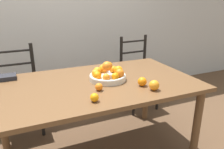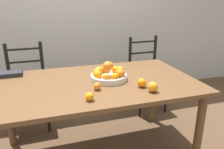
# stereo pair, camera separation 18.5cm
# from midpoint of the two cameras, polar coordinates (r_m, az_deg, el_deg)

# --- Properties ---
(wall_back) EXTENTS (8.00, 0.06, 2.60)m
(wall_back) POSITION_cam_midpoint_polar(r_m,az_deg,el_deg) (3.27, -9.26, 16.19)
(wall_back) COLOR beige
(wall_back) RESTS_ON ground_plane
(dining_table) EXTENTS (1.78, 1.02, 0.77)m
(dining_table) POSITION_cam_midpoint_polar(r_m,az_deg,el_deg) (1.95, -1.71, -4.38)
(dining_table) COLOR brown
(dining_table) RESTS_ON ground_plane
(fruit_bowl) EXTENTS (0.33, 0.33, 0.18)m
(fruit_bowl) POSITION_cam_midpoint_polar(r_m,az_deg,el_deg) (1.94, 1.90, 0.05)
(fruit_bowl) COLOR beige
(fruit_bowl) RESTS_ON dining_table
(orange_loose_0) EXTENTS (0.08, 0.08, 0.08)m
(orange_loose_0) POSITION_cam_midpoint_polar(r_m,az_deg,el_deg) (1.74, 13.63, -3.23)
(orange_loose_0) COLOR orange
(orange_loose_0) RESTS_ON dining_table
(orange_loose_1) EXTENTS (0.07, 0.07, 0.07)m
(orange_loose_1) POSITION_cam_midpoint_polar(r_m,az_deg,el_deg) (1.82, 10.69, -2.19)
(orange_loose_1) COLOR orange
(orange_loose_1) RESTS_ON dining_table
(orange_loose_2) EXTENTS (0.06, 0.06, 0.06)m
(orange_loose_2) POSITION_cam_midpoint_polar(r_m,az_deg,el_deg) (1.73, -0.87, -3.16)
(orange_loose_2) COLOR orange
(orange_loose_2) RESTS_ON dining_table
(orange_loose_3) EXTENTS (0.06, 0.06, 0.06)m
(orange_loose_3) POSITION_cam_midpoint_polar(r_m,az_deg,el_deg) (1.56, -2.50, -5.85)
(orange_loose_3) COLOR orange
(orange_loose_3) RESTS_ON dining_table
(chair_left) EXTENTS (0.43, 0.41, 0.98)m
(chair_left) POSITION_cam_midpoint_polar(r_m,az_deg,el_deg) (2.69, -19.31, -3.64)
(chair_left) COLOR black
(chair_left) RESTS_ON ground_plane
(chair_right) EXTENTS (0.44, 0.42, 0.98)m
(chair_right) POSITION_cam_midpoint_polar(r_m,az_deg,el_deg) (3.01, 10.71, -0.44)
(chair_right) COLOR black
(chair_right) RESTS_ON ground_plane
(book_stack) EXTENTS (0.21, 0.13, 0.04)m
(book_stack) POSITION_cam_midpoint_polar(r_m,az_deg,el_deg) (2.22, -22.91, 0.09)
(book_stack) COLOR #232328
(book_stack) RESTS_ON dining_table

